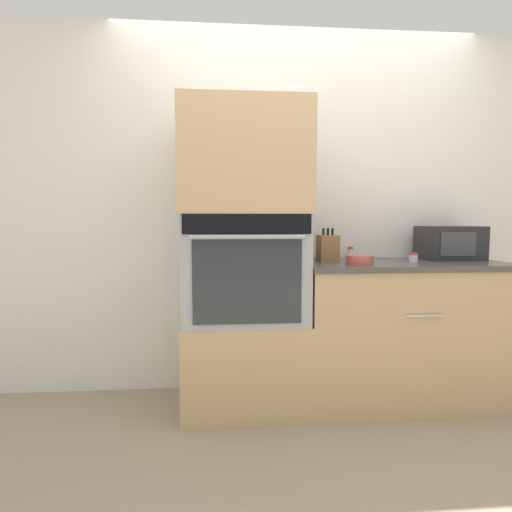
# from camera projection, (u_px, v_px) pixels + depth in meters

# --- Properties ---
(ground_plane) EXTENTS (12.00, 12.00, 0.00)m
(ground_plane) POSITION_uv_depth(u_px,v_px,m) (313.00, 426.00, 2.30)
(ground_plane) COLOR gray
(wall_back) EXTENTS (8.00, 0.05, 2.50)m
(wall_back) POSITION_uv_depth(u_px,v_px,m) (296.00, 212.00, 2.83)
(wall_back) COLOR silver
(wall_back) RESTS_ON ground_plane
(oven_cabinet_base) EXTENTS (0.76, 0.60, 0.57)m
(oven_cabinet_base) POSITION_uv_depth(u_px,v_px,m) (245.00, 362.00, 2.55)
(oven_cabinet_base) COLOR tan
(oven_cabinet_base) RESTS_ON ground_plane
(wall_oven) EXTENTS (0.74, 0.64, 0.65)m
(wall_oven) POSITION_uv_depth(u_px,v_px,m) (245.00, 267.00, 2.49)
(wall_oven) COLOR #9EA0A5
(wall_oven) RESTS_ON oven_cabinet_base
(oven_cabinet_upper) EXTENTS (0.76, 0.60, 0.65)m
(oven_cabinet_upper) POSITION_uv_depth(u_px,v_px,m) (244.00, 161.00, 2.44)
(oven_cabinet_upper) COLOR tan
(oven_cabinet_upper) RESTS_ON wall_oven
(counter_unit) EXTENTS (1.30, 0.63, 0.92)m
(counter_unit) POSITION_uv_depth(u_px,v_px,m) (400.00, 331.00, 2.61)
(counter_unit) COLOR tan
(counter_unit) RESTS_ON ground_plane
(microwave) EXTENTS (0.38, 0.28, 0.23)m
(microwave) POSITION_uv_depth(u_px,v_px,m) (450.00, 243.00, 2.70)
(microwave) COLOR #232326
(microwave) RESTS_ON counter_unit
(knife_block) EXTENTS (0.12, 0.15, 0.21)m
(knife_block) POSITION_uv_depth(u_px,v_px,m) (328.00, 248.00, 2.62)
(knife_block) COLOR olive
(knife_block) RESTS_ON counter_unit
(bowl) EXTENTS (0.16, 0.16, 0.06)m
(bowl) POSITION_uv_depth(u_px,v_px,m) (360.00, 260.00, 2.38)
(bowl) COLOR #B24C42
(bowl) RESTS_ON counter_unit
(condiment_jar_near) EXTENTS (0.06, 0.06, 0.06)m
(condiment_jar_near) POSITION_uv_depth(u_px,v_px,m) (413.00, 258.00, 2.52)
(condiment_jar_near) COLOR silver
(condiment_jar_near) RESTS_ON counter_unit
(condiment_jar_mid) EXTENTS (0.04, 0.04, 0.08)m
(condiment_jar_mid) POSITION_uv_depth(u_px,v_px,m) (350.00, 253.00, 2.79)
(condiment_jar_mid) COLOR silver
(condiment_jar_mid) RESTS_ON counter_unit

